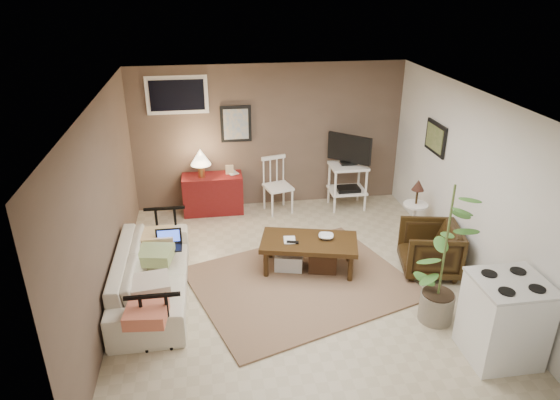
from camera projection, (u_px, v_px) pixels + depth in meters
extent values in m
plane|color=#C1B293|center=(295.00, 281.00, 6.54)|extent=(5.00, 5.00, 0.00)
cube|color=black|center=(236.00, 124.00, 8.10)|extent=(0.50, 0.03, 0.60)
cube|color=black|center=(436.00, 138.00, 7.16)|extent=(0.03, 0.60, 0.45)
cube|color=white|center=(177.00, 95.00, 7.77)|extent=(0.96, 0.03, 0.60)
cube|color=#81604B|center=(301.00, 282.00, 6.48)|extent=(3.15, 2.82, 0.03)
cube|color=#3D2710|center=(309.00, 242.00, 6.61)|extent=(1.39, 0.95, 0.06)
cylinder|color=#3D2710|center=(266.00, 264.00, 6.53)|extent=(0.07, 0.07, 0.40)
cylinder|color=#3D2710|center=(350.00, 269.00, 6.43)|extent=(0.07, 0.07, 0.40)
cylinder|color=#3D2710|center=(270.00, 246.00, 6.97)|extent=(0.07, 0.07, 0.40)
cylinder|color=#3D2710|center=(349.00, 250.00, 6.87)|extent=(0.07, 0.07, 0.40)
cube|color=black|center=(293.00, 242.00, 6.52)|extent=(0.17, 0.09, 0.02)
cube|color=#3F2916|center=(323.00, 261.00, 6.71)|extent=(0.44, 0.40, 0.27)
cube|color=silver|center=(289.00, 260.00, 6.76)|extent=(0.44, 0.40, 0.23)
imported|color=#F0E4D0|center=(151.00, 266.00, 6.08)|extent=(0.63, 2.14, 0.84)
cube|color=black|center=(169.00, 248.00, 6.36)|extent=(0.33, 0.23, 0.02)
cube|color=black|center=(169.00, 236.00, 6.42)|extent=(0.33, 0.02, 0.21)
cube|color=blue|center=(169.00, 236.00, 6.41)|extent=(0.28, 0.00, 0.16)
cube|color=maroon|center=(213.00, 194.00, 8.31)|extent=(0.98, 0.44, 0.65)
cylinder|color=#B08243|center=(201.00, 171.00, 8.07)|extent=(0.11, 0.11, 0.22)
cone|color=beige|center=(200.00, 157.00, 7.97)|extent=(0.33, 0.33, 0.26)
cube|color=tan|center=(230.00, 170.00, 8.21)|extent=(0.13, 0.02, 0.16)
cube|color=white|center=(278.00, 187.00, 8.29)|extent=(0.51, 0.51, 0.04)
cylinder|color=white|center=(272.00, 206.00, 8.17)|extent=(0.04, 0.04, 0.42)
cylinder|color=white|center=(292.00, 202.00, 8.30)|extent=(0.04, 0.04, 0.42)
cylinder|color=white|center=(264.00, 197.00, 8.47)|extent=(0.04, 0.04, 0.42)
cylinder|color=white|center=(284.00, 194.00, 8.60)|extent=(0.04, 0.04, 0.42)
cube|color=white|center=(273.00, 158.00, 8.26)|extent=(0.41, 0.15, 0.06)
cube|color=white|center=(348.00, 166.00, 8.32)|extent=(0.60, 0.49, 0.04)
cube|color=white|center=(347.00, 190.00, 8.50)|extent=(0.60, 0.49, 0.03)
cylinder|color=white|center=(335.00, 192.00, 8.25)|extent=(0.04, 0.04, 0.77)
cylinder|color=white|center=(366.00, 190.00, 8.32)|extent=(0.04, 0.04, 0.77)
cylinder|color=white|center=(329.00, 182.00, 8.62)|extent=(0.04, 0.04, 0.77)
cylinder|color=white|center=(358.00, 181.00, 8.70)|extent=(0.04, 0.04, 0.77)
cube|color=black|center=(348.00, 163.00, 8.30)|extent=(0.27, 0.15, 0.03)
cube|color=black|center=(349.00, 148.00, 8.20)|extent=(0.61, 0.55, 0.46)
cube|color=#FBCB61|center=(349.00, 148.00, 8.20)|extent=(0.50, 0.45, 0.37)
cube|color=black|center=(348.00, 190.00, 8.45)|extent=(0.38, 0.27, 0.11)
cylinder|color=white|center=(412.00, 238.00, 7.58)|extent=(0.25, 0.25, 0.03)
cylinder|color=white|center=(414.00, 222.00, 7.46)|extent=(0.05, 0.05, 0.54)
cylinder|color=white|center=(416.00, 205.00, 7.35)|extent=(0.36, 0.36, 0.03)
cylinder|color=#30210D|center=(417.00, 196.00, 7.29)|extent=(0.03, 0.03, 0.23)
cone|color=#371D16|center=(418.00, 185.00, 7.22)|extent=(0.18, 0.18, 0.16)
imported|color=#30210D|center=(430.00, 247.00, 6.61)|extent=(0.81, 0.84, 0.74)
cylinder|color=gray|center=(436.00, 307.00, 5.74)|extent=(0.39, 0.39, 0.34)
cylinder|color=#4C602D|center=(446.00, 242.00, 5.39)|extent=(0.03, 0.03, 1.35)
cube|color=white|center=(504.00, 320.00, 5.08)|extent=(0.69, 0.64, 0.89)
cube|color=silver|center=(512.00, 283.00, 4.90)|extent=(0.71, 0.66, 0.03)
cylinder|color=black|center=(507.00, 292.00, 4.72)|extent=(0.16, 0.16, 0.01)
cylinder|color=black|center=(537.00, 289.00, 4.77)|extent=(0.16, 0.16, 0.01)
cylinder|color=black|center=(489.00, 274.00, 5.01)|extent=(0.16, 0.16, 0.01)
cylinder|color=black|center=(518.00, 271.00, 5.05)|extent=(0.16, 0.16, 0.01)
imported|color=#3D2710|center=(326.00, 232.00, 6.61)|extent=(0.20, 0.10, 0.20)
imported|color=#3D2710|center=(284.00, 234.00, 6.54)|extent=(0.15, 0.03, 0.21)
imported|color=#3D2710|center=(228.00, 168.00, 8.19)|extent=(0.15, 0.07, 0.21)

